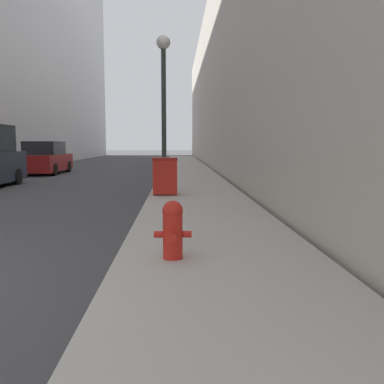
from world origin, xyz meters
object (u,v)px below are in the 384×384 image
at_px(fire_hydrant, 173,228).
at_px(parked_sedan_near, 45,159).
at_px(trash_bin, 165,176).
at_px(lamppost, 164,93).

bearing_deg(fire_hydrant, parked_sedan_near, 111.57).
xyz_separation_m(trash_bin, parked_sedan_near, (-6.86, 10.92, 0.11)).
distance_m(trash_bin, lamppost, 3.70).
height_order(fire_hydrant, lamppost, lamppost).
height_order(fire_hydrant, parked_sedan_near, parked_sedan_near).
relative_size(trash_bin, lamppost, 0.21).
bearing_deg(trash_bin, parked_sedan_near, 122.14).
xyz_separation_m(fire_hydrant, parked_sedan_near, (-7.15, 18.09, 0.26)).
height_order(lamppost, parked_sedan_near, lamppost).
relative_size(fire_hydrant, parked_sedan_near, 0.17).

